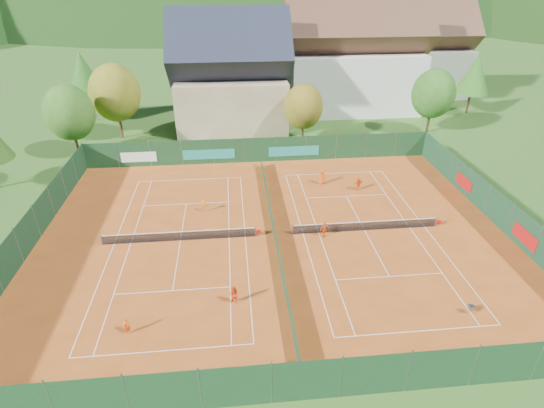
{
  "coord_description": "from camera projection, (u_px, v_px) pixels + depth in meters",
  "views": [
    {
      "loc": [
        -3.24,
        -30.42,
        20.23
      ],
      "look_at": [
        0.0,
        2.0,
        2.0
      ],
      "focal_mm": 28.0,
      "sensor_mm": 36.0,
      "label": 1
    }
  ],
  "objects": [
    {
      "name": "mountain_backdrop",
      "position": [
        281.0,
        78.0,
        261.15
      ],
      "size": [
        820.0,
        530.0,
        242.0
      ],
      "color": "black",
      "rests_on": "ground"
    },
    {
      "name": "tree_east_back",
      "position": [
        405.0,
        60.0,
        70.28
      ],
      "size": [
        7.15,
        7.15,
        10.86
      ],
      "color": "#442E18",
      "rests_on": "ground"
    },
    {
      "name": "player_left_far",
      "position": [
        204.0,
        206.0,
        39.88
      ],
      "size": [
        0.88,
        0.63,
        1.23
      ],
      "primitive_type": "imported",
      "rotation": [
        0.0,
        0.0,
        3.37
      ],
      "color": "orange",
      "rests_on": "ground"
    },
    {
      "name": "clay_pad",
      "position": [
        274.0,
        235.0,
        36.58
      ],
      "size": [
        40.0,
        32.0,
        0.01
      ],
      "primitive_type": "cube",
      "color": "#A64A18",
      "rests_on": "ground"
    },
    {
      "name": "fence_west",
      "position": [
        28.0,
        234.0,
        34.11
      ],
      "size": [
        0.04,
        32.0,
        3.0
      ],
      "color": "#12321C",
      "rests_on": "ground"
    },
    {
      "name": "tree_west_back",
      "position": [
        83.0,
        75.0,
        60.73
      ],
      "size": [
        5.6,
        5.6,
        10.0
      ],
      "color": "#452F18",
      "rests_on": "ground"
    },
    {
      "name": "player_left_near",
      "position": [
        127.0,
        326.0,
        26.48
      ],
      "size": [
        0.53,
        0.53,
        1.25
      ],
      "primitive_type": "imported",
      "rotation": [
        0.0,
        0.0,
        0.78
      ],
      "color": "#F75715",
      "rests_on": "ground"
    },
    {
      "name": "fence_south",
      "position": [
        307.0,
        381.0,
        21.95
      ],
      "size": [
        40.0,
        0.04,
        3.0
      ],
      "color": "#13361B",
      "rests_on": "ground"
    },
    {
      "name": "court_markings_right",
      "position": [
        365.0,
        230.0,
        37.27
      ],
      "size": [
        11.03,
        23.83,
        0.0
      ],
      "color": "white",
      "rests_on": "ground"
    },
    {
      "name": "tennis_net_left",
      "position": [
        182.0,
        236.0,
        35.65
      ],
      "size": [
        13.3,
        0.1,
        1.02
      ],
      "color": "#59595B",
      "rests_on": "ground"
    },
    {
      "name": "player_right_near",
      "position": [
        324.0,
        229.0,
        36.07
      ],
      "size": [
        0.93,
        0.65,
        1.46
      ],
      "primitive_type": "imported",
      "rotation": [
        0.0,
        0.0,
        0.38
      ],
      "color": "#F95B16",
      "rests_on": "ground"
    },
    {
      "name": "loose_ball_2",
      "position": [
        282.0,
        200.0,
        42.14
      ],
      "size": [
        0.07,
        0.07,
        0.07
      ],
      "primitive_type": "sphere",
      "color": "#CCD833",
      "rests_on": "ground"
    },
    {
      "name": "fence_east",
      "position": [
        498.0,
        209.0,
        37.64
      ],
      "size": [
        0.09,
        32.0,
        3.0
      ],
      "color": "#153A23",
      "rests_on": "ground"
    },
    {
      "name": "tree_west_mid",
      "position": [
        115.0,
        93.0,
        54.63
      ],
      "size": [
        6.44,
        6.44,
        9.78
      ],
      "color": "#4D351B",
      "rests_on": "ground"
    },
    {
      "name": "fence_north",
      "position": [
        256.0,
        150.0,
        49.71
      ],
      "size": [
        40.0,
        0.1,
        3.0
      ],
      "color": "#14371B",
      "rests_on": "ground"
    },
    {
      "name": "tree_east_front",
      "position": [
        433.0,
        94.0,
        56.87
      ],
      "size": [
        5.72,
        5.72,
        8.69
      ],
      "color": "#442F18",
      "rests_on": "ground"
    },
    {
      "name": "player_left_mid",
      "position": [
        234.0,
        296.0,
        28.8
      ],
      "size": [
        0.88,
        0.81,
        1.47
      ],
      "primitive_type": "imported",
      "rotation": [
        0.0,
        0.0,
        -0.44
      ],
      "color": "#F54B15",
      "rests_on": "ground"
    },
    {
      "name": "tree_center",
      "position": [
        303.0,
        107.0,
        53.9
      ],
      "size": [
        5.01,
        5.01,
        7.6
      ],
      "color": "#4E371B",
      "rests_on": "ground"
    },
    {
      "name": "loose_ball_1",
      "position": [
        378.0,
        304.0,
        29.11
      ],
      "size": [
        0.07,
        0.07,
        0.07
      ],
      "primitive_type": "sphere",
      "color": "#CCD833",
      "rests_on": "ground"
    },
    {
      "name": "loose_ball_0",
      "position": [
        188.0,
        282.0,
        31.16
      ],
      "size": [
        0.07,
        0.07,
        0.07
      ],
      "primitive_type": "sphere",
      "color": "#CCD833",
      "rests_on": "ground"
    },
    {
      "name": "tennis_net_right",
      "position": [
        367.0,
        225.0,
        37.04
      ],
      "size": [
        13.3,
        0.1,
        1.02
      ],
      "color": "#59595B",
      "rests_on": "ground"
    },
    {
      "name": "player_right_far_b",
      "position": [
        358.0,
        184.0,
        43.75
      ],
      "size": [
        1.33,
        0.76,
        1.36
      ],
      "primitive_type": "imported",
      "rotation": [
        0.0,
        0.0,
        3.44
      ],
      "color": "#F05715",
      "rests_on": "ground"
    },
    {
      "name": "court_divider",
      "position": [
        274.0,
        231.0,
        36.33
      ],
      "size": [
        0.03,
        28.8,
        1.0
      ],
      "color": "#143722",
      "rests_on": "ground"
    },
    {
      "name": "loose_ball_3",
      "position": [
        224.0,
        199.0,
        42.21
      ],
      "size": [
        0.07,
        0.07,
        0.07
      ],
      "primitive_type": "sphere",
      "color": "#CCD833",
      "rests_on": "ground"
    },
    {
      "name": "chalet",
      "position": [
        231.0,
        79.0,
        59.13
      ],
      "size": [
        16.2,
        12.0,
        16.0
      ],
      "color": "#CCB590",
      "rests_on": "ground"
    },
    {
      "name": "court_markings_left",
      "position": [
        180.0,
        241.0,
        35.88
      ],
      "size": [
        11.03,
        23.83,
        0.0
      ],
      "color": "white",
      "rests_on": "ground"
    },
    {
      "name": "player_right_far_a",
      "position": [
        322.0,
        177.0,
        44.91
      ],
      "size": [
        0.91,
        0.76,
        1.58
      ],
      "primitive_type": "imported",
      "rotation": [
        0.0,
        0.0,
        3.53
      ],
      "color": "#DD5613",
      "rests_on": "ground"
    },
    {
      "name": "hotel_block_a",
      "position": [
        353.0,
        62.0,
        65.62
      ],
      "size": [
        21.6,
        11.0,
        17.25
      ],
      "color": "silver",
      "rests_on": "ground"
    },
    {
      "name": "ball_hopper",
      "position": [
        471.0,
        307.0,
        28.06
      ],
      "size": [
        0.34,
        0.34,
        0.8
      ],
      "color": "slate",
      "rests_on": "ground"
    },
    {
      "name": "hotel_block_b",
      "position": [
        418.0,
        56.0,
        74.16
      ],
      "size": [
        17.28,
        10.0,
        15.5
      ],
      "color": "silver",
      "rests_on": "ground"
    },
    {
      "name": "tree_west_front",
      "position": [
        69.0,
        113.0,
        49.4
      ],
      "size": [
        5.72,
        5.72,
        8.69
      ],
      "color": "#492E1A",
      "rests_on": "ground"
    },
    {
      "name": "tree_east_mid",
      "position": [
        475.0,
        74.0,
        64.36
      ],
      "size": [
        5.04,
        5.04,
        9.0
      ],
      "color": "#442718",
      "rests_on": "ground"
    },
    {
      "name": "ground",
      "position": [
        274.0,
        236.0,
        36.59
      ],
      "size": [
        600.0,
        600.0,
        0.0
      ],
      "primitive_type": "plane",
      "color": "#2A541A",
      "rests_on": "ground"
    }
  ]
}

